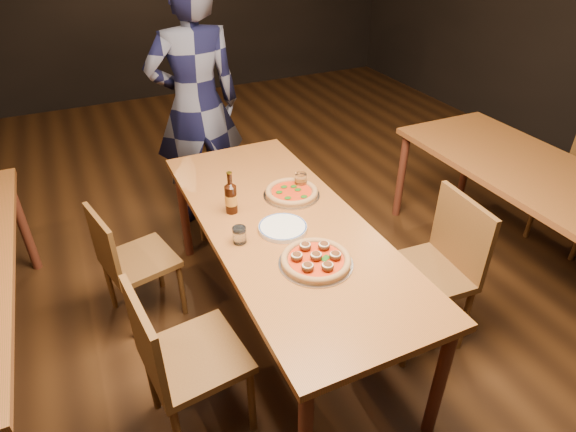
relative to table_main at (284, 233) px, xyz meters
name	(u,v)px	position (x,y,z in m)	size (l,w,h in m)	color
ground	(285,323)	(0.00, 0.00, -0.68)	(9.00, 9.00, 0.00)	black
table_main	(284,233)	(0.00, 0.00, 0.00)	(0.80, 2.00, 0.75)	brown
table_right	(541,184)	(1.70, -0.20, 0.00)	(0.80, 2.00, 0.75)	brown
chair_main_nw	(195,356)	(-0.63, -0.41, -0.23)	(0.42, 0.42, 0.90)	brown
chair_main_sw	(140,259)	(-0.72, 0.47, -0.27)	(0.38, 0.38, 0.81)	brown
chair_main_e	(424,273)	(0.66, -0.39, -0.21)	(0.44, 0.44, 0.93)	brown
chair_end	(211,177)	(-0.04, 1.24, -0.25)	(0.40, 0.40, 0.85)	brown
pizza_meatball	(316,260)	(-0.01, -0.38, 0.10)	(0.35, 0.35, 0.06)	#B7B7BF
pizza_margherita	(292,192)	(0.16, 0.24, 0.09)	(0.33, 0.33, 0.04)	#B7B7BF
plate_stack	(283,228)	(-0.03, -0.06, 0.08)	(0.25, 0.25, 0.02)	white
beer_bottle	(231,198)	(-0.22, 0.22, 0.16)	(0.07, 0.07, 0.24)	black
water_glass	(239,235)	(-0.27, -0.07, 0.11)	(0.07, 0.07, 0.09)	white
amber_glass	(301,181)	(0.24, 0.30, 0.12)	(0.07, 0.07, 0.09)	#9F4E11
diner	(196,106)	(-0.06, 1.42, 0.25)	(0.68, 0.44, 1.86)	black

